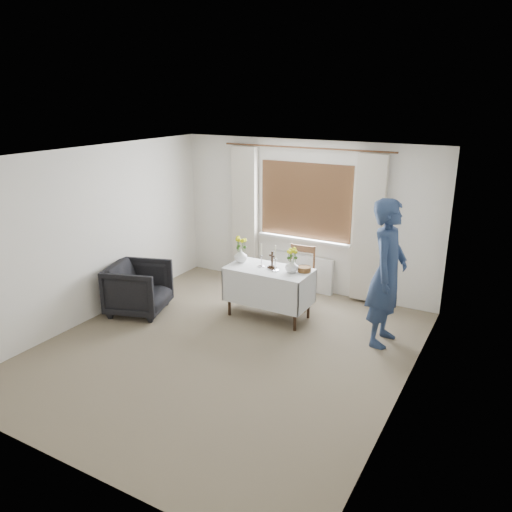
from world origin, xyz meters
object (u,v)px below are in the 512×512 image
(wooden_chair, at_px, (298,277))
(person, at_px, (387,273))
(armchair, at_px, (139,288))
(flower_vase_right, at_px, (292,266))
(wooden_cross, at_px, (272,260))
(altar_table, at_px, (269,293))
(flower_vase_left, at_px, (241,256))

(wooden_chair, height_order, person, person)
(armchair, distance_m, person, 3.65)
(armchair, distance_m, flower_vase_right, 2.36)
(armchair, bearing_deg, person, -94.31)
(wooden_cross, bearing_deg, person, 21.49)
(altar_table, bearing_deg, flower_vase_right, 2.29)
(person, bearing_deg, flower_vase_right, 92.44)
(armchair, height_order, wooden_cross, wooden_cross)
(wooden_chair, bearing_deg, armchair, -149.30)
(wooden_chair, distance_m, wooden_cross, 0.72)
(wooden_chair, relative_size, wooden_cross, 3.66)
(armchair, height_order, person, person)
(flower_vase_left, bearing_deg, altar_table, -6.22)
(altar_table, relative_size, wooden_cross, 4.80)
(person, xyz_separation_m, wooden_cross, (-1.66, -0.02, -0.09))
(armchair, xyz_separation_m, wooden_cross, (1.84, 0.83, 0.51))
(altar_table, relative_size, wooden_chair, 1.31)
(altar_table, relative_size, flower_vase_right, 6.30)
(wooden_chair, bearing_deg, altar_table, -113.26)
(flower_vase_left, xyz_separation_m, flower_vase_right, (0.87, -0.04, -0.00))
(altar_table, distance_m, flower_vase_right, 0.60)
(armchair, bearing_deg, altar_table, -83.85)
(armchair, bearing_deg, flower_vase_right, -87.13)
(wooden_chair, xyz_separation_m, armchair, (-2.01, -1.39, -0.09))
(person, height_order, flower_vase_left, person)
(wooden_cross, bearing_deg, wooden_chair, 94.11)
(wooden_cross, distance_m, flower_vase_right, 0.32)
(wooden_chair, distance_m, armchair, 2.44)
(person, relative_size, flower_vase_left, 9.49)
(flower_vase_left, height_order, flower_vase_right, flower_vase_left)
(wooden_chair, bearing_deg, flower_vase_right, -79.10)
(wooden_cross, relative_size, flower_vase_right, 1.31)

